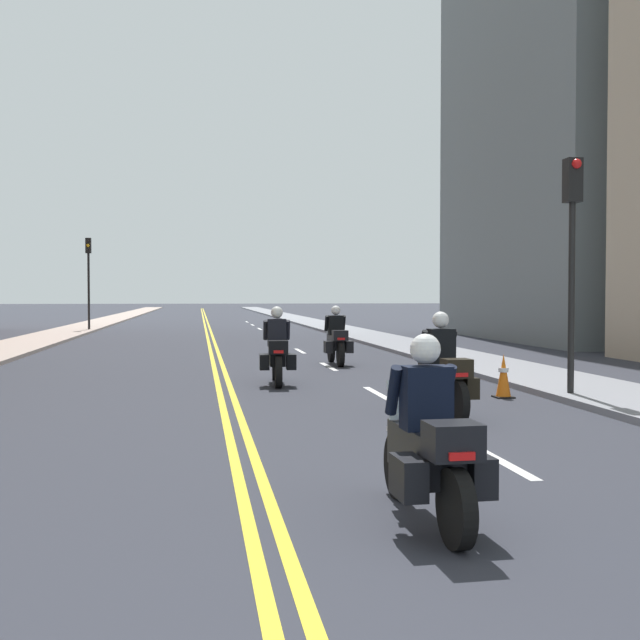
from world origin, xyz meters
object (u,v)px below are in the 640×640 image
object	(u,v)px
motorcycle_3	(336,341)
motorcycle_2	(277,354)
motorcycle_0	(429,448)
traffic_cone_0	(503,376)
traffic_light_far	(89,267)
traffic_light_near	(572,232)
motorcycle_1	(443,375)

from	to	relation	value
motorcycle_3	motorcycle_2	bearing A→B (deg)	-113.97
motorcycle_0	traffic_cone_0	bearing A→B (deg)	62.10
motorcycle_0	traffic_light_far	world-z (taller)	traffic_light_far
motorcycle_0	motorcycle_2	world-z (taller)	motorcycle_2
motorcycle_3	traffic_cone_0	bearing A→B (deg)	-75.17
traffic_cone_0	motorcycle_0	bearing A→B (deg)	-115.92
traffic_cone_0	traffic_light_far	bearing A→B (deg)	111.34
motorcycle_0	motorcycle_3	distance (m)	15.20
motorcycle_2	motorcycle_3	size ratio (longest dim) A/B	1.01
traffic_light_far	traffic_light_near	bearing A→B (deg)	-67.03
motorcycle_1	motorcycle_2	world-z (taller)	motorcycle_2
traffic_cone_0	traffic_light_near	bearing A→B (deg)	-20.03
motorcycle_3	traffic_light_near	bearing A→B (deg)	-68.33
motorcycle_1	traffic_light_far	size ratio (longest dim) A/B	0.45
traffic_cone_0	traffic_light_far	distance (m)	31.28
motorcycle_0	traffic_light_far	xyz separation A→B (m)	(-7.60, 36.68, 2.74)
motorcycle_2	traffic_light_far	bearing A→B (deg)	109.12
motorcycle_0	motorcycle_2	size ratio (longest dim) A/B	0.93
traffic_light_near	motorcycle_0	bearing A→B (deg)	-123.79
motorcycle_2	motorcycle_0	bearing A→B (deg)	-85.40
motorcycle_3	traffic_light_far	bearing A→B (deg)	114.33
traffic_cone_0	motorcycle_2	bearing A→B (deg)	144.32
motorcycle_0	motorcycle_1	size ratio (longest dim) A/B	0.96
motorcycle_0	motorcycle_3	world-z (taller)	motorcycle_3
motorcycle_2	motorcycle_3	distance (m)	5.02
motorcycle_1	motorcycle_3	world-z (taller)	motorcycle_1
motorcycle_2	traffic_light_near	bearing A→B (deg)	-29.22
motorcycle_1	traffic_light_near	distance (m)	4.23
motorcycle_1	traffic_light_near	size ratio (longest dim) A/B	0.51
motorcycle_0	motorcycle_1	world-z (taller)	motorcycle_1
traffic_light_far	motorcycle_0	bearing A→B (deg)	-78.30
motorcycle_2	traffic_light_far	distance (m)	27.31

